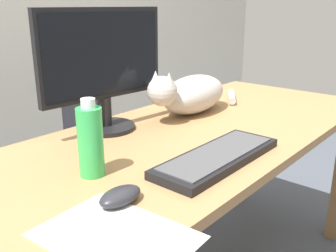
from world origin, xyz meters
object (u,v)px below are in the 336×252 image
Objects in this scene: cat at (191,94)px; water_bottle at (90,141)px; computer_mouse at (120,196)px; monitor at (104,65)px; keyboard at (218,157)px; office_chair at (110,157)px.

cat is 3.01× the size of water_bottle.
computer_mouse is at bearing -108.24° from water_bottle.
monitor is 1.09× the size of keyboard.
keyboard is 0.36m from water_bottle.
water_bottle is at bearing -165.78° from cat.
office_chair is 2.01× the size of keyboard.
office_chair is 4.32× the size of water_bottle.
office_chair reaches higher than keyboard.
monitor is 0.51m from keyboard.
office_chair is 1.18m from computer_mouse.
water_bottle is (-0.29, 0.20, 0.08)m from keyboard.
water_bottle reaches higher than office_chair.
computer_mouse is at bearing -129.25° from office_chair.
monitor is at bearing -130.82° from office_chair.
office_chair is 1.84× the size of monitor.
cat is at bearing -15.63° from monitor.
monitor is 0.40m from water_bottle.
office_chair is at bearing 67.75° from keyboard.
keyboard is 2.16× the size of water_bottle.
water_bottle reaches higher than cat.
office_chair is 1.04m from keyboard.
keyboard is 0.72× the size of cat.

